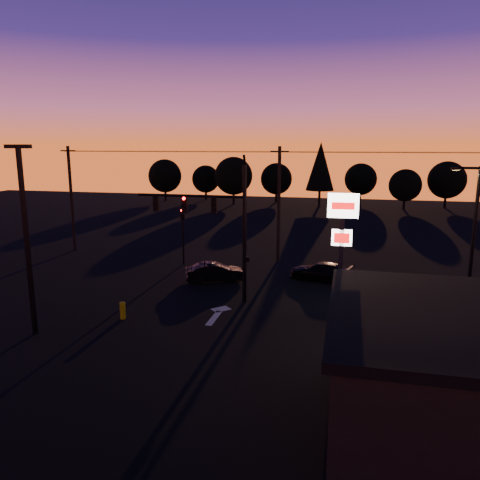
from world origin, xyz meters
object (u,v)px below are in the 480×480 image
at_px(car_right, 321,271).
at_px(suv_parked, 439,360).
at_px(pylon_sign, 342,231).
at_px(car_mid, 215,272).
at_px(streetlight, 472,232).
at_px(parking_lot_light, 26,228).
at_px(bollard, 123,311).
at_px(traffic_signal_mast, 218,218).
at_px(secondary_signal, 183,228).

relative_size(car_right, suv_parked, 0.94).
distance_m(pylon_sign, suv_parked, 7.40).
distance_m(car_mid, suv_parked, 16.28).
distance_m(streetlight, car_right, 9.94).
xyz_separation_m(parking_lot_light, car_right, (13.14, 12.50, -4.64)).
bearing_deg(car_right, pylon_sign, 26.76).
distance_m(streetlight, bollard, 19.41).
xyz_separation_m(bollard, car_right, (9.86, 9.67, 0.17)).
bearing_deg(traffic_signal_mast, streetlight, 6.14).
bearing_deg(pylon_sign, secondary_signal, 140.23).
height_order(traffic_signal_mast, car_right, traffic_signal_mast).
bearing_deg(car_right, bollard, -28.49).
relative_size(bollard, car_right, 0.21).
xyz_separation_m(traffic_signal_mast, pylon_sign, (7.10, -2.49, -0.02)).
height_order(parking_lot_light, streetlight, parking_lot_light).
height_order(traffic_signal_mast, parking_lot_light, parking_lot_light).
xyz_separation_m(streetlight, bollard, (-18.14, -5.67, -3.97)).
bearing_deg(car_right, parking_lot_light, -29.35).
xyz_separation_m(bollard, car_mid, (2.89, 7.75, 0.20)).
height_order(bollard, car_mid, car_mid).
height_order(streetlight, car_mid, streetlight).
relative_size(streetlight, car_right, 1.86).
distance_m(traffic_signal_mast, car_mid, 5.72).
distance_m(streetlight, suv_parked, 9.70).
distance_m(traffic_signal_mast, parking_lot_light, 10.19).
relative_size(parking_lot_light, suv_parked, 2.00).
bearing_deg(car_mid, pylon_sign, -149.85).
xyz_separation_m(secondary_signal, suv_parked, (16.07, -14.45, -2.23)).
height_order(parking_lot_light, suv_parked, parking_lot_light).
height_order(pylon_sign, streetlight, streetlight).
relative_size(traffic_signal_mast, car_right, 1.99).
distance_m(parking_lot_light, car_mid, 13.08).
height_order(secondary_signal, parking_lot_light, parking_lot_light).
height_order(traffic_signal_mast, secondary_signal, traffic_signal_mast).
distance_m(bollard, car_right, 13.81).
bearing_deg(car_mid, parking_lot_light, 126.00).
bearing_deg(car_mid, streetlight, -121.52).
xyz_separation_m(pylon_sign, bollard, (-11.23, -1.67, -4.46)).
bearing_deg(secondary_signal, bollard, -86.21).
bearing_deg(suv_parked, car_mid, 137.41).
xyz_separation_m(parking_lot_light, bollard, (3.27, 2.83, -4.82)).
bearing_deg(parking_lot_light, streetlight, 21.65).
distance_m(streetlight, car_mid, 15.85).
distance_m(secondary_signal, parking_lot_light, 14.90).
relative_size(traffic_signal_mast, parking_lot_light, 0.94).
height_order(traffic_signal_mast, car_mid, traffic_signal_mast).
height_order(car_mid, car_right, car_mid).
bearing_deg(bollard, streetlight, 17.37).
distance_m(parking_lot_light, bollard, 6.47).
bearing_deg(car_right, car_mid, -57.51).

